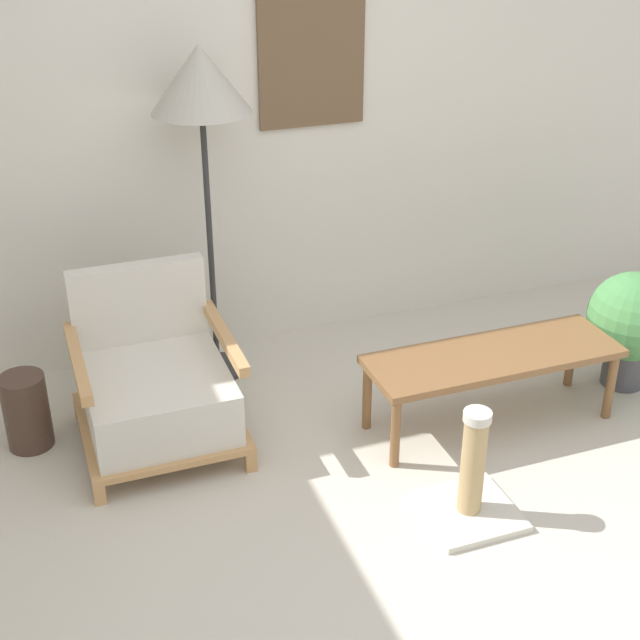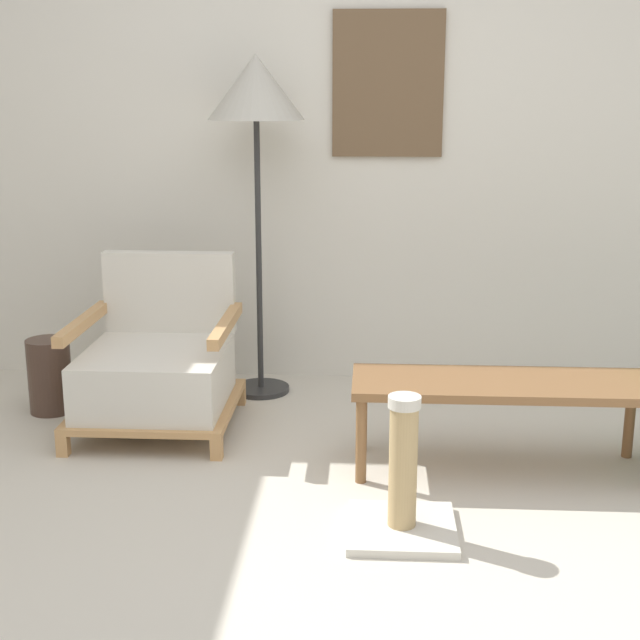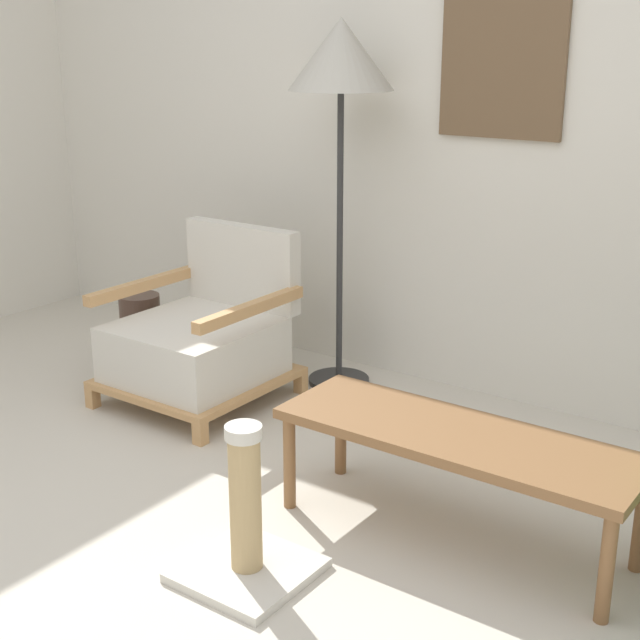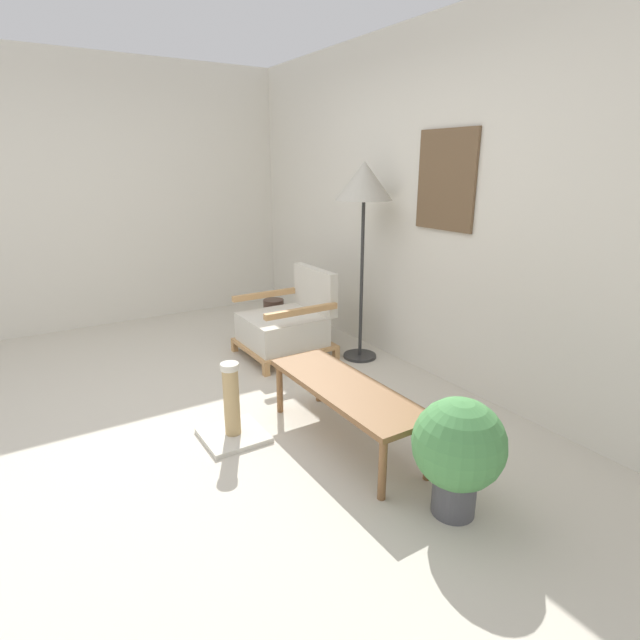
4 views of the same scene
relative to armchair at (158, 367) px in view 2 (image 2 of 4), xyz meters
name	(u,v)px [view 2 (image 2 of 4)]	position (x,y,z in m)	size (l,w,h in m)	color
ground_plane	(293,572)	(0.74, -1.28, -0.28)	(14.00, 14.00, 0.00)	beige
wall_back	(328,124)	(0.74, 0.83, 1.07)	(8.00, 0.09, 2.70)	silver
armchair	(158,367)	(0.00, 0.00, 0.00)	(0.71, 0.74, 0.77)	tan
floor_lamp	(256,100)	(0.41, 0.52, 1.19)	(0.47, 0.47, 1.69)	#2D2D2D
coffee_table	(502,391)	(1.51, -0.41, 0.06)	(1.21, 0.40, 0.38)	brown
vase	(50,376)	(-0.57, 0.16, -0.10)	(0.21, 0.21, 0.36)	#473328
scratching_post	(402,493)	(1.09, -0.98, -0.13)	(0.38, 0.38, 0.51)	beige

